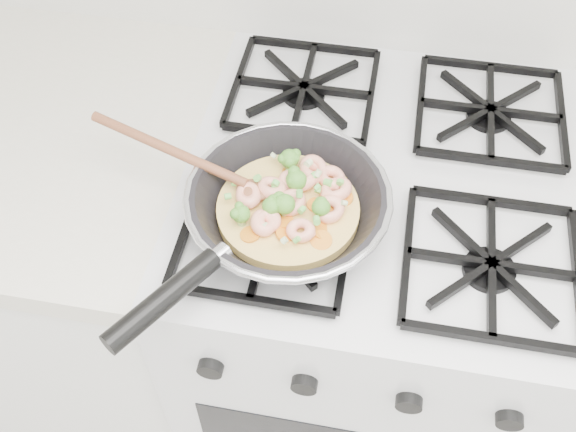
# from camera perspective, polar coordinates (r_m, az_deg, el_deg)

# --- Properties ---
(stove) EXTENTS (0.60, 0.60, 0.92)m
(stove) POSITION_cam_1_polar(r_m,az_deg,el_deg) (1.37, 6.22, -8.91)
(stove) COLOR silver
(stove) RESTS_ON ground
(skillet) EXTENTS (0.43, 0.40, 0.09)m
(skillet) POSITION_cam_1_polar(r_m,az_deg,el_deg) (0.89, -0.25, 0.92)
(skillet) COLOR black
(skillet) RESTS_ON stove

